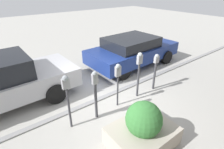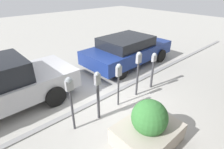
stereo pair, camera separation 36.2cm
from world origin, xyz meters
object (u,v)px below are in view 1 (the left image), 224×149
(planter_box, at_px, (143,129))
(parking_meter_fourth, at_px, (139,67))
(parking_meter_middle, at_px, (118,75))
(parking_meter_second, at_px, (95,90))
(parked_car_middle, at_px, (133,50))
(parking_meter_nearest, at_px, (67,91))
(parking_meter_farthest, at_px, (156,66))

(planter_box, bearing_deg, parking_meter_fourth, 48.65)
(parking_meter_middle, height_order, parking_meter_fourth, parking_meter_fourth)
(parking_meter_fourth, bearing_deg, parking_meter_second, -177.61)
(parking_meter_middle, relative_size, parking_meter_fourth, 0.90)
(parking_meter_second, bearing_deg, parked_car_middle, 32.47)
(parking_meter_fourth, bearing_deg, parked_car_middle, 50.70)
(parking_meter_fourth, height_order, parked_car_middle, parking_meter_fourth)
(parking_meter_second, relative_size, parking_meter_middle, 1.03)
(parking_meter_second, relative_size, parked_car_middle, 0.33)
(parking_meter_second, distance_m, planter_box, 1.52)
(parking_meter_nearest, distance_m, parking_meter_farthest, 3.16)
(parking_meter_middle, xyz_separation_m, planter_box, (-0.46, -1.48, -0.61))
(parking_meter_fourth, bearing_deg, parking_meter_nearest, 179.83)
(parking_meter_second, distance_m, parking_meter_fourth, 1.65)
(parking_meter_second, height_order, parking_meter_fourth, parking_meter_fourth)
(parking_meter_middle, bearing_deg, parked_car_middle, 39.09)
(parking_meter_second, relative_size, parking_meter_fourth, 0.93)
(parked_car_middle, bearing_deg, parking_meter_second, -149.70)
(planter_box, bearing_deg, parking_meter_second, 103.49)
(parking_meter_middle, bearing_deg, parking_meter_farthest, -0.81)
(parking_meter_second, relative_size, parking_meter_farthest, 1.09)
(parking_meter_middle, relative_size, parked_car_middle, 0.32)
(parking_meter_second, bearing_deg, parking_meter_nearest, 174.14)
(parking_meter_nearest, height_order, parked_car_middle, parking_meter_nearest)
(parking_meter_second, height_order, parking_meter_farthest, parking_meter_second)
(planter_box, relative_size, parked_car_middle, 0.34)
(parking_meter_nearest, bearing_deg, planter_box, -54.21)
(parking_meter_middle, distance_m, parking_meter_fourth, 0.84)
(parking_meter_nearest, distance_m, parking_meter_middle, 1.54)
(parking_meter_fourth, relative_size, planter_box, 1.06)
(parking_meter_nearest, distance_m, parking_meter_fourth, 2.38)
(parking_meter_nearest, distance_m, planter_box, 1.95)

